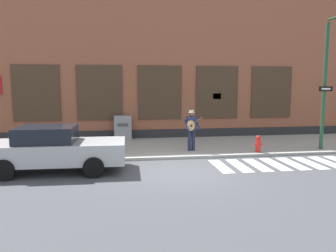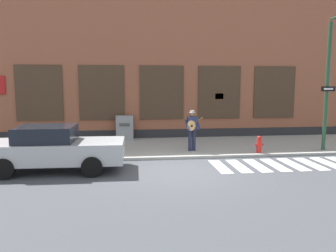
# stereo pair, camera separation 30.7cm
# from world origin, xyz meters

# --- Properties ---
(ground_plane) EXTENTS (160.00, 160.00, 0.00)m
(ground_plane) POSITION_xyz_m (0.00, 0.00, 0.00)
(ground_plane) COLOR #424449
(sidewalk) EXTENTS (28.00, 4.57, 0.11)m
(sidewalk) POSITION_xyz_m (0.00, 3.97, 0.06)
(sidewalk) COLOR #9E9E99
(sidewalk) RESTS_ON ground
(building_backdrop) EXTENTS (28.00, 4.06, 8.20)m
(building_backdrop) POSITION_xyz_m (-0.00, 8.25, 4.09)
(building_backdrop) COLOR #99563D
(building_backdrop) RESTS_ON ground
(crosswalk) EXTENTS (5.20, 1.90, 0.01)m
(crosswalk) POSITION_xyz_m (3.87, 0.38, 0.01)
(crosswalk) COLOR silver
(crosswalk) RESTS_ON ground
(red_car) EXTENTS (4.64, 2.06, 1.53)m
(red_car) POSITION_xyz_m (-4.25, 0.54, 0.77)
(red_car) COLOR #B7BABF
(red_car) RESTS_ON ground
(busker) EXTENTS (0.73, 0.56, 1.71)m
(busker) POSITION_xyz_m (0.91, 2.72, 1.09)
(busker) COLOR #1E233D
(busker) RESTS_ON sidewalk
(utility_box) EXTENTS (0.86, 0.54, 1.23)m
(utility_box) POSITION_xyz_m (-1.93, 5.81, 0.72)
(utility_box) COLOR gray
(utility_box) RESTS_ON sidewalk
(fire_hydrant) EXTENTS (0.38, 0.20, 0.70)m
(fire_hydrant) POSITION_xyz_m (3.58, 2.03, 0.46)
(fire_hydrant) COLOR red
(fire_hydrant) RESTS_ON sidewalk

